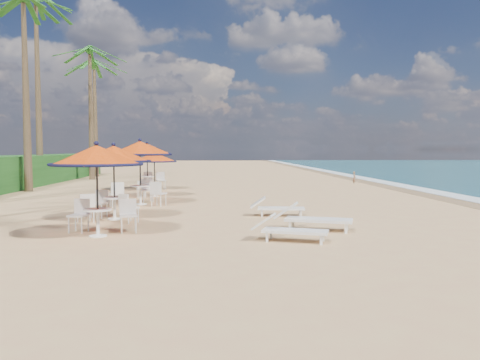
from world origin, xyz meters
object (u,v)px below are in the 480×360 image
object	(u,v)px
lounger_mid	(310,218)
lounger_near	(287,229)
station_3	(153,161)
lounger_far	(275,207)
station_4	(148,153)
station_1	(112,163)
station_0	(97,164)
station_2	(140,156)

from	to	relation	value
lounger_mid	lounger_near	bearing A→B (deg)	-101.98
station_3	lounger_far	distance (m)	8.26
lounger_near	station_4	bearing A→B (deg)	128.82
lounger_far	station_1	bearing A→B (deg)	-167.74
station_0	station_4	xyz separation A→B (m)	(-0.61, 13.44, 0.15)
station_2	lounger_mid	size ratio (longest dim) A/B	1.20
station_1	lounger_far	xyz separation A→B (m)	(5.14, 0.53, -1.45)
station_2	lounger_mid	bearing A→B (deg)	-48.33
station_3	lounger_far	size ratio (longest dim) A/B	1.17
lounger_near	lounger_mid	size ratio (longest dim) A/B	0.86
lounger_near	station_0	bearing A→B (deg)	-172.61
station_3	lounger_near	world-z (taller)	station_3
station_0	lounger_far	size ratio (longest dim) A/B	1.31
station_0	station_3	size ratio (longest dim) A/B	1.12
station_2	station_1	bearing A→B (deg)	-93.51
lounger_mid	lounger_far	distance (m)	2.82
station_2	station_3	world-z (taller)	station_2
station_1	station_4	distance (m)	10.69
station_1	station_2	bearing A→B (deg)	86.49
station_2	station_0	bearing A→B (deg)	-90.13
lounger_near	station_2	bearing A→B (deg)	139.98
station_1	station_3	bearing A→B (deg)	87.24
station_0	lounger_mid	bearing A→B (deg)	5.53
station_2	station_3	bearing A→B (deg)	88.17
lounger_mid	station_2	bearing A→B (deg)	150.13
station_2	lounger_near	xyz separation A→B (m)	(4.62, -7.63, -1.61)
station_4	lounger_near	world-z (taller)	station_4
station_2	lounger_far	distance (m)	6.18
station_0	lounger_near	size ratio (longest dim) A/B	1.27
lounger_far	station_2	bearing A→B (deg)	151.56
station_3	station_4	world-z (taller)	station_4
station_4	station_2	bearing A→B (deg)	-84.71
station_1	lounger_near	xyz separation A→B (m)	(4.86, -3.69, -1.45)
lounger_mid	station_3	bearing A→B (deg)	138.40
station_1	station_2	xyz separation A→B (m)	(0.24, 3.93, 0.16)
lounger_far	lounger_mid	bearing A→B (deg)	-71.60
station_3	lounger_far	bearing A→B (deg)	-53.96
station_2	lounger_far	size ratio (longest dim) A/B	1.43
station_4	lounger_mid	distance (m)	14.37
station_2	lounger_far	bearing A→B (deg)	-34.82
station_0	lounger_near	bearing A→B (deg)	-11.37
station_0	station_3	world-z (taller)	station_0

